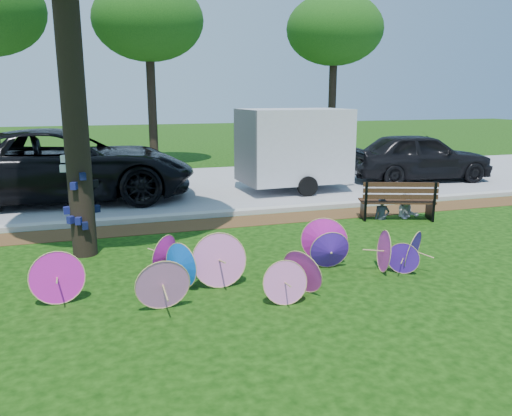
{
  "coord_description": "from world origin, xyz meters",
  "views": [
    {
      "loc": [
        -2.13,
        -6.44,
        2.92
      ],
      "look_at": [
        0.5,
        2.0,
        0.9
      ],
      "focal_mm": 35.0,
      "sensor_mm": 36.0,
      "label": 1
    }
  ],
  "objects_px": {
    "person_right": "(408,194)",
    "person_left": "(383,198)",
    "parasol_pile": "(262,260)",
    "cargo_trailer": "(294,145)",
    "dark_pickup": "(419,157)",
    "black_van": "(63,165)",
    "park_bench": "(397,200)"
  },
  "relations": [
    {
      "from": "parasol_pile",
      "to": "park_bench",
      "type": "height_order",
      "value": "park_bench"
    },
    {
      "from": "park_bench",
      "to": "person_left",
      "type": "height_order",
      "value": "person_left"
    },
    {
      "from": "parasol_pile",
      "to": "cargo_trailer",
      "type": "bearing_deg",
      "value": 64.86
    },
    {
      "from": "parasol_pile",
      "to": "black_van",
      "type": "distance_m",
      "value": 8.37
    },
    {
      "from": "parasol_pile",
      "to": "black_van",
      "type": "xyz_separation_m",
      "value": [
        -3.33,
        7.66,
        0.63
      ]
    },
    {
      "from": "black_van",
      "to": "dark_pickup",
      "type": "height_order",
      "value": "black_van"
    },
    {
      "from": "black_van",
      "to": "person_left",
      "type": "height_order",
      "value": "black_van"
    },
    {
      "from": "black_van",
      "to": "cargo_trailer",
      "type": "relative_size",
      "value": 2.29
    },
    {
      "from": "black_van",
      "to": "cargo_trailer",
      "type": "xyz_separation_m",
      "value": [
        6.67,
        -0.53,
        0.4
      ]
    },
    {
      "from": "park_bench",
      "to": "person_left",
      "type": "relative_size",
      "value": 1.73
    },
    {
      "from": "dark_pickup",
      "to": "cargo_trailer",
      "type": "distance_m",
      "value": 4.87
    },
    {
      "from": "person_left",
      "to": "parasol_pile",
      "type": "bearing_deg",
      "value": -129.65
    },
    {
      "from": "black_van",
      "to": "park_bench",
      "type": "distance_m",
      "value": 9.0
    },
    {
      "from": "black_van",
      "to": "person_left",
      "type": "xyz_separation_m",
      "value": [
        7.34,
        -4.59,
        -0.49
      ]
    },
    {
      "from": "dark_pickup",
      "to": "person_right",
      "type": "distance_m",
      "value": 5.69
    },
    {
      "from": "parasol_pile",
      "to": "dark_pickup",
      "type": "height_order",
      "value": "dark_pickup"
    },
    {
      "from": "cargo_trailer",
      "to": "park_bench",
      "type": "distance_m",
      "value": 4.34
    },
    {
      "from": "dark_pickup",
      "to": "parasol_pile",
      "type": "bearing_deg",
      "value": 139.76
    },
    {
      "from": "parasol_pile",
      "to": "person_left",
      "type": "relative_size",
      "value": 6.21
    },
    {
      "from": "dark_pickup",
      "to": "person_left",
      "type": "height_order",
      "value": "dark_pickup"
    },
    {
      "from": "black_van",
      "to": "person_right",
      "type": "height_order",
      "value": "black_van"
    },
    {
      "from": "dark_pickup",
      "to": "park_bench",
      "type": "height_order",
      "value": "dark_pickup"
    },
    {
      "from": "cargo_trailer",
      "to": "park_bench",
      "type": "xyz_separation_m",
      "value": [
        1.02,
        -4.12,
        -0.93
      ]
    },
    {
      "from": "black_van",
      "to": "dark_pickup",
      "type": "relative_size",
      "value": 1.48
    },
    {
      "from": "parasol_pile",
      "to": "park_bench",
      "type": "bearing_deg",
      "value": 34.62
    },
    {
      "from": "person_right",
      "to": "person_left",
      "type": "bearing_deg",
      "value": -161.74
    },
    {
      "from": "black_van",
      "to": "person_right",
      "type": "distance_m",
      "value": 9.27
    },
    {
      "from": "dark_pickup",
      "to": "park_bench",
      "type": "relative_size",
      "value": 2.74
    },
    {
      "from": "parasol_pile",
      "to": "cargo_trailer",
      "type": "relative_size",
      "value": 2.03
    },
    {
      "from": "cargo_trailer",
      "to": "park_bench",
      "type": "relative_size",
      "value": 1.77
    },
    {
      "from": "park_bench",
      "to": "person_right",
      "type": "height_order",
      "value": "person_right"
    },
    {
      "from": "black_van",
      "to": "person_right",
      "type": "relative_size",
      "value": 6.24
    }
  ]
}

